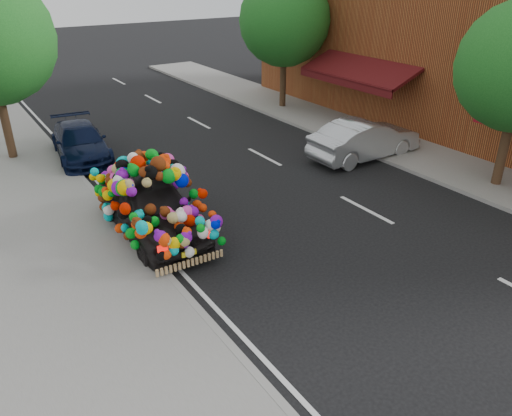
{
  "coord_description": "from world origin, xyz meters",
  "views": [
    {
      "loc": [
        -5.67,
        -8.63,
        6.08
      ],
      "look_at": [
        -0.02,
        0.01,
        1.02
      ],
      "focal_mm": 35.0,
      "sensor_mm": 36.0,
      "label": 1
    }
  ],
  "objects": [
    {
      "name": "plush_art_car",
      "position": [
        -1.8,
        2.0,
        1.07
      ],
      "size": [
        2.14,
        4.45,
        2.09
      ],
      "rotation": [
        0.0,
        0.0,
        -0.02
      ],
      "color": "black",
      "rests_on": "ground"
    },
    {
      "name": "lane_markings",
      "position": [
        3.6,
        0.0,
        0.01
      ],
      "size": [
        6.0,
        50.0,
        0.01
      ],
      "primitive_type": null,
      "color": "silver",
      "rests_on": "ground"
    },
    {
      "name": "ground",
      "position": [
        0.0,
        0.0,
        0.0
      ],
      "size": [
        100.0,
        100.0,
        0.0
      ],
      "primitive_type": "plane",
      "color": "black",
      "rests_on": "ground"
    },
    {
      "name": "kerb",
      "position": [
        -2.35,
        0.0,
        0.07
      ],
      "size": [
        0.15,
        60.0,
        0.13
      ],
      "primitive_type": "cube",
      "color": "gray",
      "rests_on": "ground"
    },
    {
      "name": "shopfront_row",
      "position": [
        13.48,
        3.0,
        3.5
      ],
      "size": [
        9.61,
        22.0,
        7.0
      ],
      "color": "#94421F",
      "rests_on": "ground"
    },
    {
      "name": "silver_hatchback",
      "position": [
        6.42,
        3.03,
        0.67
      ],
      "size": [
        4.1,
        1.45,
        1.35
      ],
      "primitive_type": "imported",
      "rotation": [
        0.0,
        0.0,
        1.57
      ],
      "color": "#AAAEB2",
      "rests_on": "ground"
    },
    {
      "name": "sidewalk",
      "position": [
        -4.3,
        0.0,
        0.06
      ],
      "size": [
        4.0,
        60.0,
        0.12
      ],
      "primitive_type": "cube",
      "color": "gray",
      "rests_on": "ground"
    },
    {
      "name": "footpath_far",
      "position": [
        8.2,
        3.0,
        0.06
      ],
      "size": [
        3.0,
        40.0,
        0.12
      ],
      "primitive_type": "cube",
      "color": "gray",
      "rests_on": "ground"
    },
    {
      "name": "tree_far_b",
      "position": [
        8.0,
        10.0,
        3.89
      ],
      "size": [
        4.0,
        4.0,
        5.9
      ],
      "color": "#332114",
      "rests_on": "ground"
    },
    {
      "name": "navy_sedan",
      "position": [
        -1.76,
        8.36,
        0.58
      ],
      "size": [
        2.09,
        4.18,
        1.16
      ],
      "primitive_type": "imported",
      "rotation": [
        0.0,
        0.0,
        -0.12
      ],
      "color": "black",
      "rests_on": "ground"
    }
  ]
}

